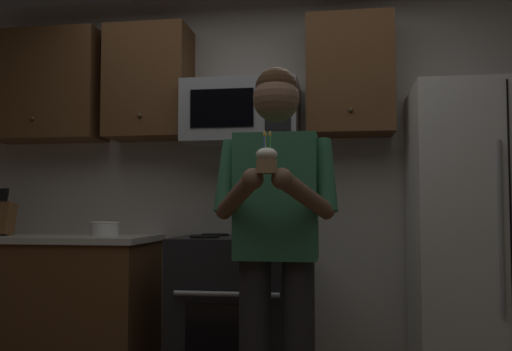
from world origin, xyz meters
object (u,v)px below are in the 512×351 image
(microwave, at_px, (242,113))
(bowl_large_white, at_px, (105,228))
(refrigerator, at_px, (493,243))
(cupcake, at_px, (267,160))
(oven_range, at_px, (238,311))
(knife_block, at_px, (0,218))
(person, at_px, (276,230))

(microwave, relative_size, bowl_large_white, 3.76)
(refrigerator, distance_m, cupcake, 1.69)
(oven_range, relative_size, refrigerator, 0.52)
(microwave, height_order, bowl_large_white, microwave)
(oven_range, relative_size, knife_block, 2.91)
(person, bearing_deg, bowl_large_white, 143.28)
(microwave, bearing_deg, oven_range, -90.02)
(person, xyz_separation_m, cupcake, (-0.00, -0.33, 0.30))
(knife_block, bearing_deg, refrigerator, -0.18)
(microwave, bearing_deg, cupcake, -75.53)
(refrigerator, bearing_deg, cupcake, -134.77)
(bowl_large_white, height_order, cupcake, cupcake)
(microwave, distance_m, refrigerator, 1.72)
(bowl_large_white, bearing_deg, person, -36.72)
(refrigerator, bearing_deg, knife_block, 179.82)
(knife_block, bearing_deg, microwave, 5.33)
(microwave, bearing_deg, person, -71.06)
(bowl_large_white, bearing_deg, refrigerator, -2.06)
(microwave, height_order, knife_block, microwave)
(oven_range, distance_m, person, 1.08)
(refrigerator, distance_m, knife_block, 3.10)
(oven_range, relative_size, bowl_large_white, 4.74)
(cupcake, bearing_deg, person, 90.00)
(refrigerator, xyz_separation_m, bowl_large_white, (-2.40, 0.09, 0.07))
(oven_range, relative_size, person, 0.53)
(microwave, height_order, refrigerator, microwave)
(oven_range, distance_m, microwave, 1.26)
(person, bearing_deg, refrigerator, 35.90)
(oven_range, bearing_deg, knife_block, -178.93)
(refrigerator, height_order, knife_block, refrigerator)
(microwave, distance_m, person, 1.28)
(person, relative_size, cupcake, 10.13)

